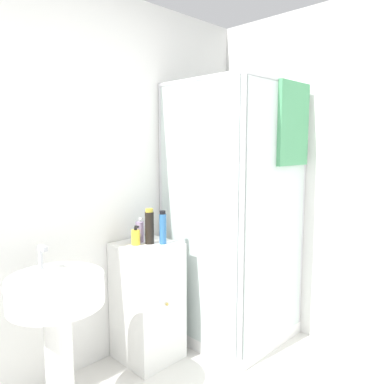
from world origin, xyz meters
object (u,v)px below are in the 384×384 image
at_px(sink, 57,312).
at_px(soap_dispenser, 136,237).
at_px(shampoo_bottle_blue, 163,228).
at_px(lotion_bottle_white, 140,232).
at_px(shampoo_bottle_tall_black, 149,227).

xyz_separation_m(sink, soap_dispenser, (0.67, 0.23, 0.24)).
relative_size(shampoo_bottle_blue, lotion_bottle_white, 1.33).
relative_size(shampoo_bottle_tall_black, shampoo_bottle_blue, 1.05).
relative_size(sink, shampoo_bottle_blue, 4.20).
bearing_deg(soap_dispenser, shampoo_bottle_tall_black, -24.80).
xyz_separation_m(soap_dispenser, lotion_bottle_white, (0.07, 0.04, 0.02)).
bearing_deg(shampoo_bottle_blue, soap_dispenser, 142.42).
bearing_deg(soap_dispenser, sink, -161.48).
xyz_separation_m(sink, shampoo_bottle_tall_black, (0.76, 0.19, 0.30)).
xyz_separation_m(shampoo_bottle_tall_black, shampoo_bottle_blue, (0.06, -0.07, -0.01)).
bearing_deg(lotion_bottle_white, sink, -160.01).
distance_m(sink, shampoo_bottle_tall_black, 0.84).
bearing_deg(soap_dispenser, shampoo_bottle_blue, -37.58).
distance_m(sink, shampoo_bottle_blue, 0.88).
distance_m(sink, soap_dispenser, 0.75).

